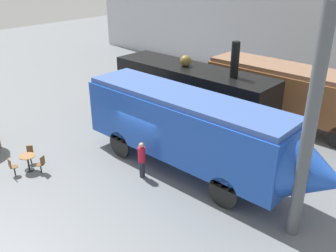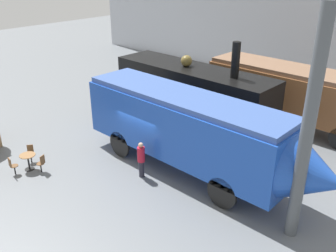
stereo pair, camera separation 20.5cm
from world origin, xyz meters
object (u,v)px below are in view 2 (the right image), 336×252
Objects in this scene: passenger_coach_wooden at (297,92)px; cafe_table_near at (28,159)px; steam_locomotive at (193,91)px; streamlined_locomotive at (198,131)px; visitor_person at (141,158)px; cafe_chair_0 at (41,162)px.

cafe_table_near is (-6.68, -13.08, -1.51)m from passenger_coach_wooden.
streamlined_locomotive is (3.76, -4.18, 0.14)m from steam_locomotive.
streamlined_locomotive is 7.15× the size of visitor_person.
cafe_table_near is (-2.27, -9.10, -1.53)m from steam_locomotive.
passenger_coach_wooden is at bearing 42.04° from steam_locomotive.
streamlined_locomotive is 2.81m from visitor_person.
steam_locomotive is 11.32× the size of cafe_chair_0.
streamlined_locomotive is 15.96× the size of cafe_table_near.
cafe_chair_0 is (-1.60, -8.81, -1.58)m from steam_locomotive.
passenger_coach_wooden is at bearing 85.45° from streamlined_locomotive.
visitor_person reaches higher than cafe_chair_0.
cafe_table_near is (-6.03, -4.93, -1.66)m from streamlined_locomotive.
streamlined_locomotive is at bearing -47.98° from steam_locomotive.
steam_locomotive reaches higher than visitor_person.
steam_locomotive is at bearing 108.68° from visitor_person.
cafe_chair_0 is 0.51× the size of visitor_person.
streamlined_locomotive is (-0.65, -8.16, 0.15)m from passenger_coach_wooden.
cafe_chair_0 is at bearing -139.15° from streamlined_locomotive.
visitor_person is (-1.75, -1.78, -1.30)m from streamlined_locomotive.
streamlined_locomotive is at bearing 45.45° from visitor_person.
cafe_chair_0 is 4.62m from visitor_person.
cafe_chair_0 is at bearing 23.55° from cafe_table_near.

